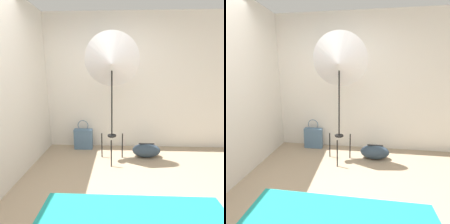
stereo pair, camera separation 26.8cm
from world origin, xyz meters
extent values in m
cube|color=silver|center=(0.00, 2.11, 1.30)|extent=(8.00, 0.05, 2.60)
cube|color=silver|center=(-1.26, 1.00, 1.30)|extent=(0.05, 8.00, 2.60)
cube|color=#197F7A|center=(0.32, -0.21, 0.42)|extent=(1.50, 0.46, 0.04)
cylinder|color=black|center=(0.08, 1.25, 0.23)|extent=(0.02, 0.02, 0.46)
cylinder|color=black|center=(-0.10, 1.57, 0.23)|extent=(0.02, 0.02, 0.46)
cylinder|color=black|center=(0.26, 1.57, 0.23)|extent=(0.02, 0.02, 0.46)
cylinder|color=black|center=(0.08, 1.46, 0.46)|extent=(0.15, 0.15, 0.02)
cylinder|color=black|center=(0.08, 1.46, 1.07)|extent=(0.02, 0.02, 1.22)
cone|color=silver|center=(0.08, 1.46, 1.68)|extent=(0.89, 0.47, 0.92)
cube|color=slate|center=(-0.51, 1.92, 0.20)|extent=(0.36, 0.12, 0.41)
torus|color=slate|center=(-0.51, 1.92, 0.49)|extent=(0.21, 0.01, 0.21)
ellipsoid|color=#2D3D4C|center=(0.70, 1.61, 0.13)|extent=(0.50, 0.25, 0.25)
cube|color=black|center=(0.70, 1.61, 0.26)|extent=(0.28, 0.04, 0.01)
camera|label=1|loc=(0.20, -1.36, 1.53)|focal=28.00mm
camera|label=2|loc=(0.46, -1.34, 1.53)|focal=28.00mm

